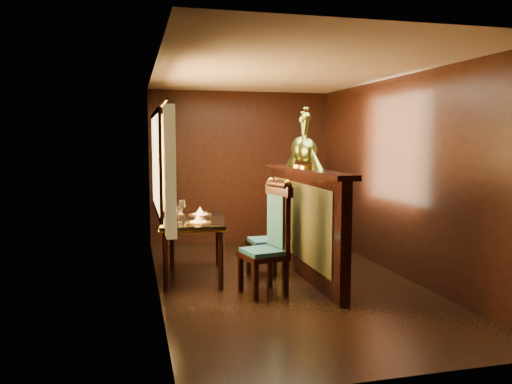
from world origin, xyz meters
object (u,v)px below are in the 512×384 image
chair_right (275,226)px  peacock_left (307,140)px  peacock_right (301,138)px  chair_left (273,234)px  dining_table (194,224)px

chair_right → peacock_left: peacock_left is taller
chair_right → peacock_right: size_ratio=1.62×
chair_left → peacock_left: 1.30m
peacock_left → peacock_right: bearing=90.0°
chair_left → dining_table: bearing=120.3°
dining_table → peacock_left: (1.36, -0.32, 1.04)m
peacock_right → dining_table: bearing=176.7°
chair_left → peacock_right: peacock_right is taller
chair_left → peacock_left: size_ratio=1.82×
dining_table → chair_left: chair_left is taller
chair_left → peacock_left: peacock_left is taller
chair_left → peacock_right: bearing=39.3°
dining_table → peacock_right: peacock_right is taller
chair_left → chair_right: size_ratio=1.06×
peacock_left → chair_right: bearing=157.2°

